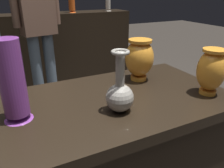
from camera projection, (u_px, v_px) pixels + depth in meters
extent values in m
cube|color=black|center=(105.00, 105.00, 1.04)|extent=(1.20, 0.64, 0.05)
cube|color=black|center=(36.00, 54.00, 2.98)|extent=(2.60, 0.40, 0.95)
cube|color=black|center=(31.00, 16.00, 2.78)|extent=(2.60, 0.40, 0.04)
sphere|color=gray|center=(120.00, 98.00, 0.92)|extent=(0.12, 0.12, 0.12)
cylinder|color=gray|center=(120.00, 70.00, 0.87)|extent=(0.04, 0.04, 0.14)
torus|color=gray|center=(120.00, 52.00, 0.85)|extent=(0.07, 0.07, 0.01)
cone|color=#7A388E|center=(19.00, 117.00, 0.87)|extent=(0.11, 0.11, 0.02)
cylinder|color=#7A388E|center=(12.00, 79.00, 0.81)|extent=(0.09, 0.09, 0.29)
cylinder|color=orange|center=(207.00, 91.00, 1.09)|extent=(0.08, 0.08, 0.02)
ellipsoid|color=orange|center=(211.00, 70.00, 1.05)|extent=(0.13, 0.13, 0.20)
cylinder|color=orange|center=(215.00, 50.00, 1.01)|extent=(0.11, 0.11, 0.01)
cylinder|color=orange|center=(138.00, 77.00, 1.26)|extent=(0.09, 0.09, 0.02)
ellipsoid|color=orange|center=(139.00, 58.00, 1.22)|extent=(0.16, 0.16, 0.20)
cylinder|color=orange|center=(140.00, 41.00, 1.18)|extent=(0.13, 0.13, 0.02)
cone|color=silver|center=(108.00, 10.00, 3.15)|extent=(0.09, 0.09, 0.02)
cylinder|color=silver|center=(108.00, 1.00, 3.11)|extent=(0.07, 0.07, 0.23)
cone|color=#E55B1E|center=(72.00, 11.00, 2.95)|extent=(0.11, 0.11, 0.02)
cylinder|color=#E55B1E|center=(31.00, 13.00, 2.76)|extent=(0.05, 0.05, 0.01)
ellipsoid|color=#E55B1E|center=(30.00, 8.00, 2.74)|extent=(0.08, 0.08, 0.12)
cylinder|color=#E55B1E|center=(29.00, 3.00, 2.72)|extent=(0.06, 0.06, 0.01)
cylinder|color=slate|center=(51.00, 73.00, 2.44)|extent=(0.11, 0.11, 0.86)
cylinder|color=slate|center=(38.00, 76.00, 2.36)|extent=(0.11, 0.11, 0.86)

